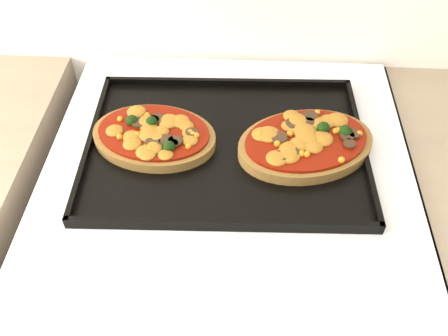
# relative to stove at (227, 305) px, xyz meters

# --- Properties ---
(stove) EXTENTS (0.60, 0.60, 0.91)m
(stove) POSITION_rel_stove_xyz_m (0.00, 0.00, 0.00)
(stove) COLOR white
(stove) RESTS_ON floor
(baking_tray) EXTENTS (0.46, 0.35, 0.02)m
(baking_tray) POSITION_rel_stove_xyz_m (-0.01, 0.04, 0.47)
(baking_tray) COLOR black
(baking_tray) RESTS_ON stove
(pizza_left) EXTENTS (0.22, 0.17, 0.03)m
(pizza_left) POSITION_rel_stove_xyz_m (-0.12, 0.04, 0.48)
(pizza_left) COLOR brown
(pizza_left) RESTS_ON baking_tray
(pizza_right) EXTENTS (0.26, 0.21, 0.03)m
(pizza_right) POSITION_rel_stove_xyz_m (0.12, 0.03, 0.48)
(pizza_right) COLOR brown
(pizza_right) RESTS_ON baking_tray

